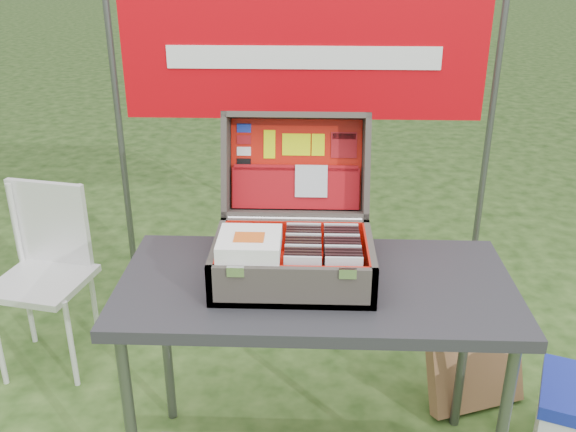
{
  "coord_description": "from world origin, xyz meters",
  "views": [
    {
      "loc": [
        0.04,
        -1.76,
        1.79
      ],
      "look_at": [
        -0.03,
        0.1,
        0.97
      ],
      "focal_mm": 40.0,
      "sensor_mm": 36.0,
      "label": 1
    }
  ],
  "objects_px": {
    "suitcase": "(294,207)",
    "cardboard_box": "(474,357)",
    "chair": "(42,284)",
    "table": "(314,380)"
  },
  "relations": [
    {
      "from": "suitcase",
      "to": "cardboard_box",
      "type": "distance_m",
      "value": 1.13
    },
    {
      "from": "chair",
      "to": "table",
      "type": "bearing_deg",
      "value": -15.36
    },
    {
      "from": "chair",
      "to": "cardboard_box",
      "type": "distance_m",
      "value": 1.85
    },
    {
      "from": "cardboard_box",
      "to": "suitcase",
      "type": "bearing_deg",
      "value": -175.46
    },
    {
      "from": "table",
      "to": "suitcase",
      "type": "relative_size",
      "value": 2.43
    },
    {
      "from": "suitcase",
      "to": "chair",
      "type": "relative_size",
      "value": 0.64
    },
    {
      "from": "suitcase",
      "to": "chair",
      "type": "distance_m",
      "value": 1.37
    },
    {
      "from": "table",
      "to": "cardboard_box",
      "type": "height_order",
      "value": "table"
    },
    {
      "from": "table",
      "to": "cardboard_box",
      "type": "xyz_separation_m",
      "value": [
        0.66,
        0.4,
        -0.18
      ]
    },
    {
      "from": "table",
      "to": "cardboard_box",
      "type": "bearing_deg",
      "value": 31.57
    }
  ]
}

